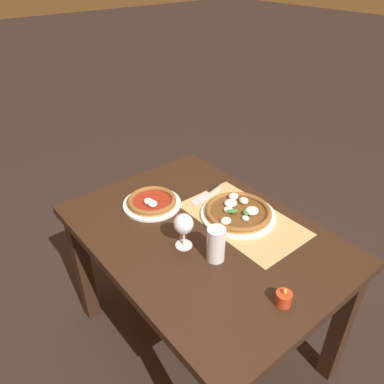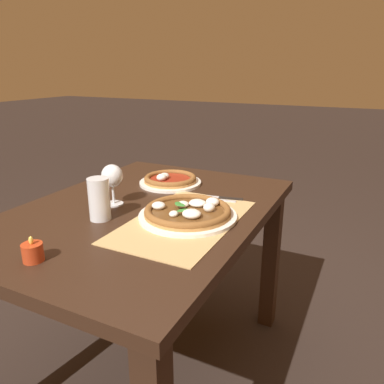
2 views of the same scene
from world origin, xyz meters
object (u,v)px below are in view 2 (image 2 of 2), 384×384
object	(u,v)px
fork	(210,199)
knife	(216,197)
pizza_near	(188,212)
votive_candle	(33,253)
pizza_far	(170,180)
pint_glass	(99,200)
wine_glass	(112,178)

from	to	relation	value
fork	knife	xyz separation A→B (m)	(0.03, -0.01, 0.00)
pizza_near	fork	bearing A→B (deg)	1.38
knife	votive_candle	size ratio (longest dim) A/B	2.97
pizza_near	pizza_far	size ratio (longest dim) A/B	1.24
knife	pizza_far	bearing A→B (deg)	70.68
pint_glass	votive_candle	xyz separation A→B (m)	(-0.31, -0.03, -0.05)
fork	knife	size ratio (longest dim) A/B	0.94
pizza_near	knife	distance (m)	0.23
wine_glass	votive_candle	size ratio (longest dim) A/B	2.15
pizza_far	votive_candle	size ratio (longest dim) A/B	3.79
pizza_far	knife	bearing A→B (deg)	-109.32
pizza_far	knife	distance (m)	0.27
pizza_near	pint_glass	size ratio (longest dim) A/B	2.33
wine_glass	votive_candle	distance (m)	0.46
fork	pint_glass	bearing A→B (deg)	142.57
knife	fork	bearing A→B (deg)	158.54
pizza_near	votive_candle	size ratio (longest dim) A/B	4.69
pizza_near	pint_glass	world-z (taller)	pint_glass
pizza_near	pizza_far	world-z (taller)	pizza_near
pizza_near	wine_glass	size ratio (longest dim) A/B	2.18
pizza_near	fork	world-z (taller)	pizza_near
pizza_far	fork	distance (m)	0.27
pizza_far	pint_glass	distance (m)	0.46
pizza_near	fork	size ratio (longest dim) A/B	1.69
pint_glass	fork	xyz separation A→B (m)	(0.34, -0.26, -0.06)
knife	votive_candle	xyz separation A→B (m)	(-0.68, 0.24, 0.02)
votive_candle	wine_glass	bearing A→B (deg)	9.77
wine_glass	fork	size ratio (longest dim) A/B	0.77
wine_glass	knife	world-z (taller)	wine_glass
pizza_near	pint_glass	bearing A→B (deg)	117.80
fork	knife	world-z (taller)	knife
wine_glass	pint_glass	size ratio (longest dim) A/B	1.07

